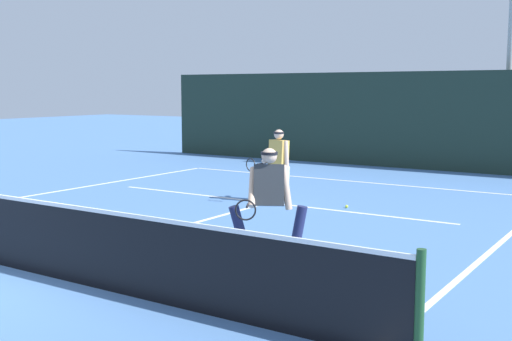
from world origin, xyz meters
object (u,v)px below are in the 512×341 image
at_px(player_far, 278,162).
at_px(tennis_ball, 347,206).
at_px(light_pole, 512,7).
at_px(player_near, 269,200).

height_order(player_far, tennis_ball, player_far).
bearing_deg(light_pole, tennis_ball, -99.96).
relative_size(player_near, tennis_ball, 25.50).
relative_size(player_near, light_pole, 0.21).
xyz_separation_m(player_near, tennis_ball, (-0.90, 4.57, -0.89)).
bearing_deg(light_pole, player_near, -92.40).
bearing_deg(player_far, player_near, 133.28).
distance_m(tennis_ball, light_pole, 9.65).
xyz_separation_m(player_far, light_pole, (3.07, 8.31, 4.05)).
bearing_deg(player_far, light_pole, -96.68).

